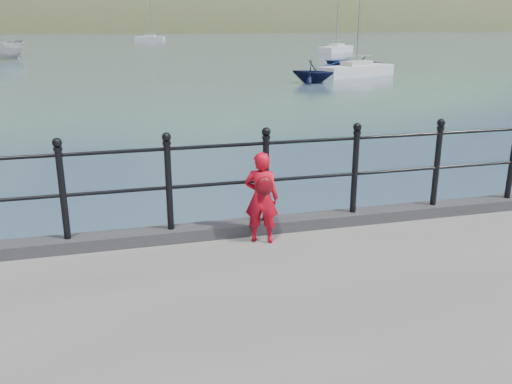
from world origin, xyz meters
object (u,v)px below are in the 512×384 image
object	(u,v)px
child	(262,197)
launch_white	(6,50)
sailboat_deep	(150,39)
launch_navy	(313,72)
sailboat_near	(356,71)
railing	(218,172)
launch_blue	(358,64)
sailboat_far	(336,49)

from	to	relation	value
child	launch_white	size ratio (longest dim) A/B	0.22
child	launch_white	distance (m)	51.27
sailboat_deep	launch_white	bearing A→B (deg)	-83.21
launch_navy	sailboat_near	bearing A→B (deg)	-13.45
railing	launch_blue	world-z (taller)	railing
launch_navy	sailboat_deep	xyz separation A→B (m)	(-4.20, 74.32, -0.33)
child	launch_blue	world-z (taller)	child
launch_white	sailboat_far	xyz separation A→B (m)	(34.70, 4.26, -0.63)
child	sailboat_far	size ratio (longest dim) A/B	0.13
sailboat_deep	railing	bearing A→B (deg)	-68.05
sailboat_near	sailboat_deep	size ratio (longest dim) A/B	0.98
railing	child	bearing A→B (deg)	-34.32
launch_blue	sailboat_deep	distance (m)	68.71
sailboat_far	sailboat_deep	bearing A→B (deg)	68.69
launch_white	launch_navy	bearing A→B (deg)	-23.08
railing	launch_white	size ratio (longest dim) A/B	3.61
child	sailboat_near	distance (m)	31.42
child	sailboat_near	world-z (taller)	sailboat_near
child	launch_navy	xyz separation A→B (m)	(9.92, 24.86, -0.89)
launch_blue	sailboat_deep	xyz separation A→B (m)	(-10.06, 67.97, -0.21)
launch_blue	sailboat_far	size ratio (longest dim) A/B	0.61
railing	sailboat_near	xyz separation A→B (m)	(14.64, 27.69, -1.48)
launch_navy	sailboat_far	size ratio (longest dim) A/B	0.29
launch_navy	sailboat_far	xyz separation A→B (m)	(13.85, 29.48, -0.33)
launch_navy	sailboat_near	world-z (taller)	sailboat_near
railing	sailboat_near	size ratio (longest dim) A/B	2.28
railing	sailboat_far	size ratio (longest dim) A/B	2.08
child	launch_navy	size ratio (longest dim) A/B	0.44
launch_blue	child	bearing A→B (deg)	-137.45
railing	sailboat_far	distance (m)	59.23
child	railing	bearing A→B (deg)	-9.63
sailboat_deep	sailboat_far	bearing A→B (deg)	-42.55
sailboat_deep	launch_blue	bearing A→B (deg)	-56.06
child	sailboat_near	bearing A→B (deg)	-92.17
child	launch_white	world-z (taller)	child
sailboat_deep	sailboat_far	size ratio (longest dim) A/B	0.93
sailboat_near	sailboat_far	distance (m)	28.02
sailboat_near	sailboat_far	xyz separation A→B (m)	(9.59, 26.33, 0.00)
sailboat_deep	sailboat_far	xyz separation A→B (m)	(18.05, -44.84, 0.00)
railing	child	world-z (taller)	railing
launch_blue	launch_white	world-z (taller)	launch_white
railing	sailboat_deep	size ratio (longest dim) A/B	2.23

